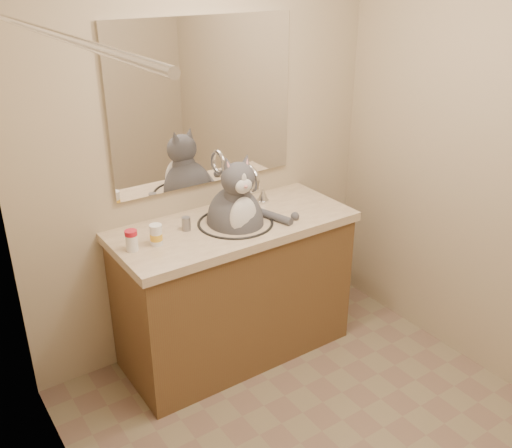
{
  "coord_description": "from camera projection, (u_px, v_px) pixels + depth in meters",
  "views": [
    {
      "loc": [
        -1.49,
        -1.44,
        2.14
      ],
      "look_at": [
        -0.07,
        0.65,
        0.98
      ],
      "focal_mm": 40.0,
      "sensor_mm": 36.0,
      "label": 1
    }
  ],
  "objects": [
    {
      "name": "room",
      "position": [
        363.0,
        225.0,
        2.24
      ],
      "size": [
        2.22,
        2.52,
        2.42
      ],
      "color": "#7E7157",
      "rests_on": "ground"
    },
    {
      "name": "vanity",
      "position": [
        235.0,
        286.0,
        3.28
      ],
      "size": [
        1.34,
        0.59,
        1.12
      ],
      "color": "brown",
      "rests_on": "ground"
    },
    {
      "name": "mirror",
      "position": [
        205.0,
        103.0,
        3.06
      ],
      "size": [
        1.1,
        0.02,
        0.9
      ],
      "primitive_type": "cube",
      "color": "white",
      "rests_on": "room"
    },
    {
      "name": "shower_curtain",
      "position": [
        101.0,
        338.0,
        1.85
      ],
      "size": [
        0.02,
        1.3,
        1.93
      ],
      "color": "#BAAA8D",
      "rests_on": "ground"
    },
    {
      "name": "cat",
      "position": [
        237.0,
        217.0,
        3.08
      ],
      "size": [
        0.43,
        0.4,
        0.61
      ],
      "rotation": [
        0.0,
        0.0,
        -0.16
      ],
      "color": "#4A4A4F",
      "rests_on": "vanity"
    },
    {
      "name": "pill_bottle_redcap",
      "position": [
        132.0,
        240.0,
        2.78
      ],
      "size": [
        0.08,
        0.08,
        0.11
      ],
      "rotation": [
        0.0,
        0.0,
        -0.3
      ],
      "color": "white",
      "rests_on": "vanity"
    },
    {
      "name": "pill_bottle_orange",
      "position": [
        156.0,
        235.0,
        2.84
      ],
      "size": [
        0.08,
        0.08,
        0.11
      ],
      "rotation": [
        0.0,
        0.0,
        -0.42
      ],
      "color": "white",
      "rests_on": "vanity"
    },
    {
      "name": "grey_canister",
      "position": [
        186.0,
        224.0,
        3.0
      ],
      "size": [
        0.06,
        0.06,
        0.07
      ],
      "rotation": [
        0.0,
        0.0,
        0.36
      ],
      "color": "slate",
      "rests_on": "vanity"
    }
  ]
}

